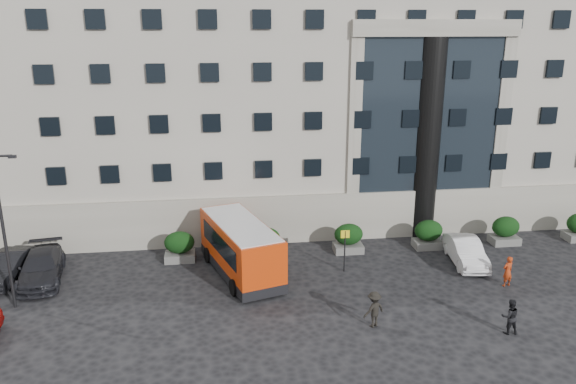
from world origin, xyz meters
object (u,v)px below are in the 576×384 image
(minibus, at_px, (241,246))
(pedestrian_a, at_px, (508,271))
(hedge_b, at_px, (266,242))
(red_truck, at_px, (14,214))
(parked_car_b, at_px, (10,266))
(parked_car_c, at_px, (41,267))
(bus_stop_sign, at_px, (345,243))
(hedge_e, at_px, (505,230))
(hedge_c, at_px, (348,238))
(hedge_a, at_px, (180,246))
(white_taxi, at_px, (466,252))
(street_lamp, at_px, (4,226))
(pedestrian_c, at_px, (374,309))
(pedestrian_b, at_px, (510,316))
(parked_car_d, at_px, (3,225))
(hedge_d, at_px, (428,234))

(minibus, xyz_separation_m, pedestrian_a, (14.31, -3.43, -0.83))
(hedge_b, bearing_deg, red_truck, 158.90)
(parked_car_b, height_order, parked_car_c, parked_car_c)
(bus_stop_sign, bearing_deg, hedge_e, 13.92)
(hedge_c, height_order, minibus, minibus)
(hedge_a, distance_m, white_taxi, 17.12)
(hedge_b, distance_m, parked_car_b, 14.56)
(street_lamp, relative_size, minibus, 1.02)
(hedge_e, xyz_separation_m, pedestrian_c, (-11.30, -8.98, -0.04))
(hedge_a, relative_size, hedge_b, 1.00)
(hedge_c, bearing_deg, pedestrian_b, -63.62)
(street_lamp, bearing_deg, bus_stop_sign, 6.54)
(red_truck, distance_m, parked_car_b, 8.07)
(hedge_a, xyz_separation_m, pedestrian_c, (9.50, -8.98, -0.04))
(hedge_e, relative_size, minibus, 0.24)
(hedge_a, xyz_separation_m, parked_car_d, (-12.16, 6.03, -0.26))
(street_lamp, height_order, minibus, street_lamp)
(white_taxi, bearing_deg, street_lamp, -167.80)
(hedge_a, height_order, pedestrian_b, hedge_a)
(hedge_c, distance_m, street_lamp, 19.27)
(pedestrian_a, height_order, pedestrian_c, pedestrian_c)
(parked_car_c, bearing_deg, street_lamp, -106.30)
(parked_car_d, bearing_deg, pedestrian_b, -30.59)
(street_lamp, height_order, red_truck, street_lamp)
(parked_car_d, distance_m, pedestrian_b, 32.20)
(red_truck, distance_m, pedestrian_c, 25.99)
(hedge_a, bearing_deg, parked_car_b, -171.75)
(bus_stop_sign, distance_m, minibus, 5.95)
(hedge_d, xyz_separation_m, parked_car_d, (-27.76, 6.03, -0.26))
(hedge_a, xyz_separation_m, street_lamp, (-7.94, -4.80, 3.44))
(hedge_b, relative_size, pedestrian_a, 1.07)
(parked_car_c, bearing_deg, red_truck, 107.62)
(pedestrian_a, bearing_deg, street_lamp, -18.48)
(hedge_c, bearing_deg, parked_car_c, -174.48)
(parked_car_b, bearing_deg, hedge_d, 12.89)
(bus_stop_sign, height_order, red_truck, red_truck)
(hedge_c, distance_m, parked_car_b, 19.75)
(hedge_d, distance_m, parked_car_d, 28.41)
(hedge_b, xyz_separation_m, red_truck, (-16.64, 6.42, 0.38))
(street_lamp, relative_size, pedestrian_c, 4.49)
(hedge_d, relative_size, pedestrian_b, 1.08)
(pedestrian_c, bearing_deg, hedge_b, -89.88)
(hedge_a, distance_m, hedge_d, 15.60)
(street_lamp, height_order, bus_stop_sign, street_lamp)
(pedestrian_c, bearing_deg, white_taxi, -164.98)
(hedge_b, bearing_deg, hedge_d, 0.00)
(parked_car_d, relative_size, white_taxi, 1.04)
(bus_stop_sign, xyz_separation_m, parked_car_b, (-18.80, 1.45, -0.96))
(hedge_e, bearing_deg, parked_car_d, 169.63)
(pedestrian_b, bearing_deg, red_truck, -27.39)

